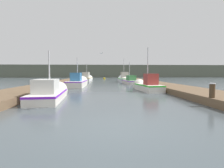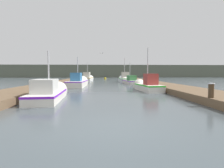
{
  "view_description": "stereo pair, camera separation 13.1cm",
  "coord_description": "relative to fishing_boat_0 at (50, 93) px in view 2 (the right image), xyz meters",
  "views": [
    {
      "loc": [
        -0.44,
        -4.67,
        1.54
      ],
      "look_at": [
        0.49,
        11.61,
        0.51
      ],
      "focal_mm": 28.0,
      "sensor_mm": 36.0,
      "label": 1
    },
    {
      "loc": [
        -0.31,
        -4.68,
        1.54
      ],
      "look_at": [
        0.49,
        11.61,
        0.51
      ],
      "focal_mm": 28.0,
      "sensor_mm": 36.0,
      "label": 2
    }
  ],
  "objects": [
    {
      "name": "dock_left",
      "position": [
        -2.48,
        10.23,
        -0.18
      ],
      "size": [
        2.98,
        40.0,
        0.4
      ],
      "color": "brown",
      "rests_on": "ground_plane"
    },
    {
      "name": "fishing_boat_0",
      "position": [
        0.0,
        0.0,
        0.0
      ],
      "size": [
        1.85,
        5.21,
        3.25
      ],
      "rotation": [
        0.0,
        0.0,
        0.08
      ],
      "color": "silver",
      "rests_on": "ground_plane"
    },
    {
      "name": "mooring_piling_1",
      "position": [
        -0.91,
        21.75,
        0.19
      ],
      "size": [
        0.31,
        0.31,
        1.13
      ],
      "color": "#473523",
      "rests_on": "ground_plane"
    },
    {
      "name": "channel_buoy",
      "position": [
        3.58,
        32.83,
        -0.21
      ],
      "size": [
        0.59,
        0.59,
        1.09
      ],
      "color": "gold",
      "rests_on": "ground_plane"
    },
    {
      "name": "dock_right",
      "position": [
        9.43,
        10.23,
        -0.18
      ],
      "size": [
        2.98,
        40.0,
        0.4
      ],
      "color": "brown",
      "rests_on": "ground_plane"
    },
    {
      "name": "ground_plane",
      "position": [
        3.47,
        -5.77,
        -0.38
      ],
      "size": [
        200.0,
        200.0,
        0.0
      ],
      "color": "#424C51"
    },
    {
      "name": "fishing_boat_3",
      "position": [
        6.92,
        14.77,
        -0.0
      ],
      "size": [
        1.9,
        6.11,
        3.45
      ],
      "rotation": [
        0.0,
        0.0,
        0.09
      ],
      "color": "silver",
      "rests_on": "ground_plane"
    },
    {
      "name": "mooring_piling_2",
      "position": [
        8.1,
        -2.72,
        0.16
      ],
      "size": [
        0.28,
        0.28,
        1.07
      ],
      "color": "#473523",
      "rests_on": "ground_plane"
    },
    {
      "name": "seagull_lead",
      "position": [
        2.95,
        11.44,
        3.63
      ],
      "size": [
        0.43,
        0.5,
        0.12
      ],
      "rotation": [
        0.0,
        0.0,
        2.24
      ],
      "color": "white"
    },
    {
      "name": "fishing_boat_5",
      "position": [
        0.09,
        24.0,
        0.14
      ],
      "size": [
        1.97,
        6.18,
        3.88
      ],
      "rotation": [
        0.0,
        0.0,
        -0.06
      ],
      "color": "silver",
      "rests_on": "ground_plane"
    },
    {
      "name": "mooring_piling_0",
      "position": [
        8.08,
        15.71,
        0.22
      ],
      "size": [
        0.34,
        0.34,
        1.18
      ],
      "color": "#473523",
      "rests_on": "ground_plane"
    },
    {
      "name": "fishing_boat_2",
      "position": [
        0.24,
        10.05,
        0.08
      ],
      "size": [
        1.85,
        6.27,
        3.83
      ],
      "rotation": [
        0.0,
        0.0,
        -0.02
      ],
      "color": "silver",
      "rests_on": "ground_plane"
    },
    {
      "name": "fishing_boat_1",
      "position": [
        6.97,
        4.65,
        0.05
      ],
      "size": [
        1.78,
        4.54,
        4.1
      ],
      "rotation": [
        0.0,
        0.0,
        0.1
      ],
      "color": "silver",
      "rests_on": "ground_plane"
    },
    {
      "name": "distant_shore_ridge",
      "position": [
        3.47,
        58.79,
        1.83
      ],
      "size": [
        120.0,
        16.0,
        4.43
      ],
      "color": "#565B4C",
      "rests_on": "ground_plane"
    },
    {
      "name": "fishing_boat_4",
      "position": [
        6.81,
        19.95,
        0.13
      ],
      "size": [
        1.86,
        5.96,
        4.53
      ],
      "rotation": [
        0.0,
        0.0,
        -0.01
      ],
      "color": "silver",
      "rests_on": "ground_plane"
    }
  ]
}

